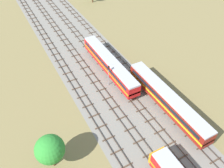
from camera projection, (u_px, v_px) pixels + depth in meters
ground_plane at (103, 78)px, 53.69m from camera, size 480.00×480.00×0.00m
ballast_bed at (103, 78)px, 53.69m from camera, size 17.32×176.00×0.01m
track_far_left at (74, 84)px, 51.90m from camera, size 2.40×126.00×0.29m
track_left at (93, 78)px, 53.47m from camera, size 2.40×126.00×0.29m
track_centre_left at (110, 72)px, 55.05m from camera, size 2.40×126.00×0.29m
track_centre at (126, 67)px, 56.62m from camera, size 2.40×126.00×0.29m
passenger_coach_centre_mid at (167, 99)px, 44.84m from camera, size 2.96×22.00×3.80m
passenger_coach_centre_left_midfar at (109, 63)px, 53.53m from camera, size 2.96×22.00×3.80m
signal_post_near at (109, 73)px, 49.60m from camera, size 0.28×0.47×5.37m
lineside_tree_0 at (50, 149)px, 34.42m from camera, size 4.55×4.55×6.63m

